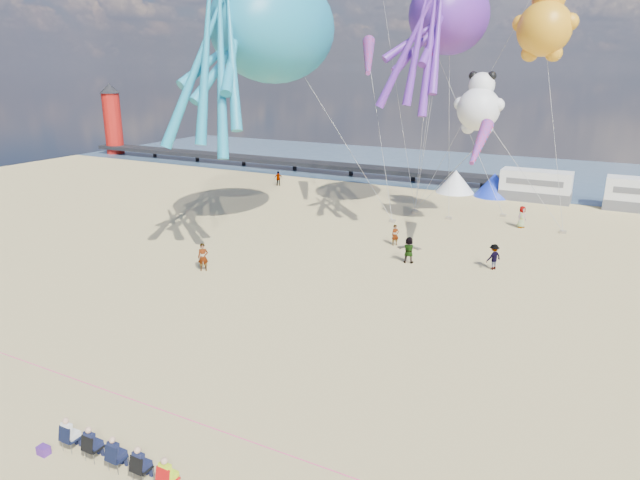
{
  "coord_description": "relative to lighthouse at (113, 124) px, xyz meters",
  "views": [
    {
      "loc": [
        13.14,
        -19.04,
        12.68
      ],
      "look_at": [
        -0.14,
        6.0,
        4.09
      ],
      "focal_mm": 32.0,
      "sensor_mm": 36.0,
      "label": 1
    }
  ],
  "objects": [
    {
      "name": "beachgoer_2",
      "position": [
        62.65,
        -26.61,
        -3.64
      ],
      "size": [
        1.02,
        1.06,
        1.71
      ],
      "primitive_type": "imported",
      "rotation": [
        0.0,
        0.0,
        4.08
      ],
      "color": "#7F6659",
      "rests_on": "ground"
    },
    {
      "name": "beachgoer_5",
      "position": [
        55.07,
        -24.59,
        -3.72
      ],
      "size": [
        1.34,
        1.35,
        1.56
      ],
      "primitive_type": "imported",
      "rotation": [
        0.0,
        0.0,
        0.79
      ],
      "color": "#7F6659",
      "rests_on": "ground"
    },
    {
      "name": "kite_octopus_teal",
      "position": [
        46.07,
        -26.45,
        10.89
      ],
      "size": [
        6.48,
        12.96,
        14.32
      ],
      "primitive_type": null,
      "rotation": [
        0.0,
        0.0,
        0.09
      ],
      "color": "teal"
    },
    {
      "name": "tent_white",
      "position": [
        54.0,
        -4.0,
        -3.3
      ],
      "size": [
        4.0,
        4.0,
        2.4
      ],
      "primitive_type": "cone",
      "color": "white",
      "rests_on": "ground"
    },
    {
      "name": "kite_octopus_purple",
      "position": [
        55.88,
        -16.6,
        12.06
      ],
      "size": [
        8.6,
        11.96,
        12.57
      ],
      "primitive_type": null,
      "rotation": [
        0.0,
        0.0,
        -0.4
      ],
      "color": "#602699"
    },
    {
      "name": "beachgoer_4",
      "position": [
        57.31,
        -27.94,
        -3.59
      ],
      "size": [
        1.14,
        0.66,
        1.82
      ],
      "primitive_type": "imported",
      "rotation": [
        0.0,
        0.0,
        3.36
      ],
      "color": "#7F6659",
      "rests_on": "ground"
    },
    {
      "name": "motorhome_0",
      "position": [
        62.0,
        -4.0,
        -3.0
      ],
      "size": [
        6.6,
        2.5,
        3.0
      ],
      "primitive_type": "cube",
      "color": "silver",
      "rests_on": "ground"
    },
    {
      "name": "kite_panda",
      "position": [
        59.28,
        -19.35,
        5.24
      ],
      "size": [
        3.88,
        3.66,
        5.39
      ],
      "primitive_type": null,
      "rotation": [
        0.0,
        0.0,
        -0.02
      ],
      "color": "white"
    },
    {
      "name": "windsock_mid",
      "position": [
        54.43,
        -15.45,
        9.74
      ],
      "size": [
        1.04,
        5.26,
        5.25
      ],
      "primitive_type": null,
      "rotation": [
        0.0,
        0.0,
        0.01
      ],
      "color": "red"
    },
    {
      "name": "tent_blue",
      "position": [
        58.0,
        -4.0,
        -3.3
      ],
      "size": [
        4.0,
        4.0,
        2.4
      ],
      "primitive_type": "cone",
      "color": "#1933CC",
      "rests_on": "ground"
    },
    {
      "name": "windsock_right",
      "position": [
        60.64,
        -24.2,
        3.35
      ],
      "size": [
        0.95,
        4.57,
        4.56
      ],
      "primitive_type": null,
      "rotation": [
        0.0,
        0.0,
        0.01
      ],
      "color": "red"
    },
    {
      "name": "beachgoer_0",
      "position": [
        62.54,
        -15.12,
        -3.59
      ],
      "size": [
        0.69,
        0.79,
        1.81
      ],
      "primitive_type": "imported",
      "rotation": [
        0.0,
        0.0,
        1.09
      ],
      "color": "#7F6659",
      "rests_on": "ground"
    },
    {
      "name": "kite_teddy_orange",
      "position": [
        63.16,
        -18.38,
        10.77
      ],
      "size": [
        5.84,
        5.7,
        6.41
      ],
      "primitive_type": null,
      "rotation": [
        0.0,
        0.0,
        0.4
      ],
      "color": "orange"
    },
    {
      "name": "spectator_row",
      "position": [
        55.88,
        -52.2,
        -3.85
      ],
      "size": [
        6.1,
        0.9,
        1.3
      ],
      "primitive_type": null,
      "color": "black",
      "rests_on": "ground"
    },
    {
      "name": "sandbag_b",
      "position": [
        56.55,
        -15.32,
        -4.39
      ],
      "size": [
        0.5,
        0.35,
        0.22
      ],
      "primitive_type": "cube",
      "color": "gray",
      "rests_on": "ground"
    },
    {
      "name": "cooler_purple",
      "position": [
        53.05,
        -52.87,
        -4.34
      ],
      "size": [
        0.4,
        0.3,
        0.32
      ],
      "primitive_type": "cube",
      "color": "#4D217D",
      "rests_on": "ground"
    },
    {
      "name": "lighthouse",
      "position": [
        0.0,
        0.0,
        0.0
      ],
      "size": [
        2.6,
        2.6,
        9.0
      ],
      "primitive_type": "cylinder",
      "color": "#A5140F",
      "rests_on": "ground"
    },
    {
      "name": "ground",
      "position": [
        56.0,
        -44.0,
        -4.5
      ],
      "size": [
        120.0,
        120.0,
        0.0
      ],
      "primitive_type": "plane",
      "color": "#CFB877",
      "rests_on": "ground"
    },
    {
      "name": "sandbag_a",
      "position": [
        52.52,
        -18.46,
        -4.39
      ],
      "size": [
        0.5,
        0.35,
        0.22
      ],
      "primitive_type": "cube",
      "color": "gray",
      "rests_on": "ground"
    },
    {
      "name": "windsock_left",
      "position": [
        49.38,
        -17.17,
        9.09
      ],
      "size": [
        4.06,
        7.52,
        7.72
      ],
      "primitive_type": null,
      "rotation": [
        0.0,
        0.0,
        0.41
      ],
      "color": "red"
    },
    {
      "name": "sandbag_e",
      "position": [
        53.09,
        -14.22,
        -4.39
      ],
      "size": [
        0.5,
        0.35,
        0.22
      ],
      "primitive_type": "cube",
      "color": "gray",
      "rests_on": "ground"
    },
    {
      "name": "standing_person",
      "position": [
        46.05,
        -35.68,
        -3.59
      ],
      "size": [
        0.8,
        0.73,
        1.83
      ],
      "primitive_type": "imported",
      "rotation": [
        0.0,
        0.0,
        0.58
      ],
      "color": "tan",
      "rests_on": "ground"
    },
    {
      "name": "pier",
      "position": [
        28.0,
        0.0,
        -3.5
      ],
      "size": [
        60.0,
        3.0,
        0.5
      ],
      "primitive_type": "cube",
      "color": "black",
      "rests_on": "ground"
    },
    {
      "name": "sandbag_c",
      "position": [
        65.83,
        -15.35,
        -4.39
      ],
      "size": [
        0.5,
        0.35,
        0.22
      ],
      "primitive_type": "cube",
      "color": "gray",
      "rests_on": "ground"
    },
    {
      "name": "beachgoer_3",
      "position": [
        35.55,
        -9.64,
        -3.69
      ],
      "size": [
        1.2,
        1.11,
        1.62
      ],
      "primitive_type": "imported",
      "rotation": [
        0.0,
        0.0,
        3.79
      ],
      "color": "#7F6659",
      "rests_on": "ground"
    },
    {
      "name": "sandbag_d",
      "position": [
        60.55,
        -12.08,
        -4.39
      ],
      "size": [
        0.5,
        0.35,
        0.22
      ],
      "primitive_type": "cube",
      "color": "gray",
      "rests_on": "ground"
    },
    {
      "name": "rope_line",
      "position": [
        56.0,
        -49.0,
        -4.48
      ],
      "size": [
        34.0,
        0.03,
        0.03
      ],
      "primitive_type": "cylinder",
      "rotation": [
        0.0,
        1.57,
        0.0
      ],
      "color": "#F2338C",
      "rests_on": "ground"
    },
    {
      "name": "water",
      "position": [
        56.0,
        11.0,
        -4.48
      ],
      "size": [
        120.0,
        120.0,
        0.0
      ],
      "primitive_type": "plane",
      "color": "#39536D",
      "rests_on": "ground"
    }
  ]
}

